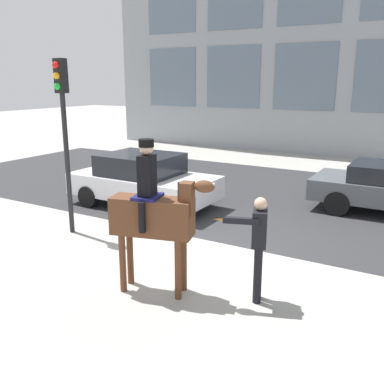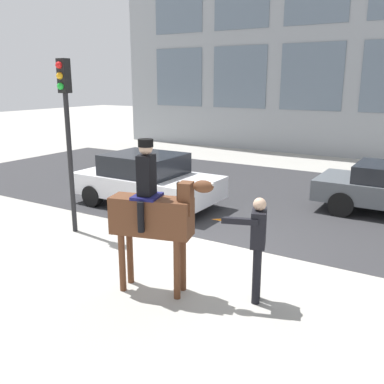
{
  "view_description": "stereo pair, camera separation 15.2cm",
  "coord_description": "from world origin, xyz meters",
  "px_view_note": "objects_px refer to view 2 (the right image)",
  "views": [
    {
      "loc": [
        3.95,
        -7.35,
        3.42
      ],
      "look_at": [
        0.37,
        -1.2,
        1.57
      ],
      "focal_mm": 40.0,
      "sensor_mm": 36.0,
      "label": 1
    },
    {
      "loc": [
        4.08,
        -7.27,
        3.42
      ],
      "look_at": [
        0.37,
        -1.2,
        1.57
      ],
      "focal_mm": 40.0,
      "sensor_mm": 36.0,
      "label": 2
    }
  ],
  "objects_px": {
    "pedestrian_bystander": "(257,241)",
    "street_car_near_lane": "(147,179)",
    "mounted_horse_lead": "(153,213)",
    "traffic_light": "(67,119)"
  },
  "relations": [
    {
      "from": "pedestrian_bystander",
      "to": "street_car_near_lane",
      "type": "xyz_separation_m",
      "value": [
        -4.78,
        3.46,
        -0.27
      ]
    },
    {
      "from": "pedestrian_bystander",
      "to": "mounted_horse_lead",
      "type": "bearing_deg",
      "value": -0.22
    },
    {
      "from": "street_car_near_lane",
      "to": "traffic_light",
      "type": "height_order",
      "value": "traffic_light"
    },
    {
      "from": "street_car_near_lane",
      "to": "traffic_light",
      "type": "distance_m",
      "value": 3.22
    },
    {
      "from": "mounted_horse_lead",
      "to": "pedestrian_bystander",
      "type": "bearing_deg",
      "value": 4.32
    },
    {
      "from": "mounted_horse_lead",
      "to": "pedestrian_bystander",
      "type": "xyz_separation_m",
      "value": [
        1.58,
        0.54,
        -0.35
      ]
    },
    {
      "from": "mounted_horse_lead",
      "to": "pedestrian_bystander",
      "type": "relative_size",
      "value": 1.49
    },
    {
      "from": "mounted_horse_lead",
      "to": "street_car_near_lane",
      "type": "xyz_separation_m",
      "value": [
        -3.2,
        4.0,
        -0.62
      ]
    },
    {
      "from": "pedestrian_bystander",
      "to": "street_car_near_lane",
      "type": "relative_size",
      "value": 0.42
    },
    {
      "from": "pedestrian_bystander",
      "to": "street_car_near_lane",
      "type": "height_order",
      "value": "pedestrian_bystander"
    }
  ]
}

